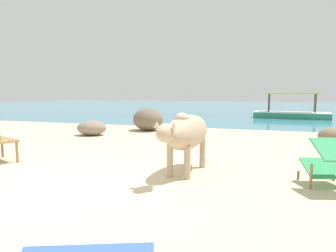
% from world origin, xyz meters
% --- Properties ---
extents(sand_beach, '(18.00, 14.00, 0.04)m').
position_xyz_m(sand_beach, '(0.00, 0.00, 0.02)').
color(sand_beach, '#CCB78E').
rests_on(sand_beach, ground).
extents(water_surface, '(60.00, 36.00, 0.03)m').
position_xyz_m(water_surface, '(0.00, 22.00, 0.00)').
color(water_surface, teal).
rests_on(water_surface, ground).
extents(cow, '(0.67, 1.76, 0.99)m').
position_xyz_m(cow, '(1.33, 1.01, 0.69)').
color(cow, tan).
rests_on(cow, sand_beach).
extents(deck_chair_far, '(0.72, 0.88, 0.68)m').
position_xyz_m(deck_chair_far, '(3.36, 0.83, 0.42)').
color(deck_chair_far, olive).
rests_on(deck_chair_far, sand_beach).
extents(shore_rock_large, '(1.42, 1.39, 0.76)m').
position_xyz_m(shore_rock_large, '(-1.18, 5.78, 0.42)').
color(shore_rock_large, '#6B5B4C').
rests_on(shore_rock_large, sand_beach).
extents(shore_rock_medium, '(1.01, 0.86, 0.45)m').
position_xyz_m(shore_rock_medium, '(-2.39, 4.21, 0.26)').
color(shore_rock_medium, gray).
rests_on(shore_rock_medium, sand_beach).
extents(shore_rock_small, '(0.72, 0.61, 0.43)m').
position_xyz_m(shore_rock_small, '(4.15, 4.49, 0.26)').
color(shore_rock_small, '#756651').
rests_on(shore_rock_small, sand_beach).
extents(boat_green, '(3.76, 1.47, 1.29)m').
position_xyz_m(boat_green, '(3.95, 12.64, 0.29)').
color(boat_green, '#338E66').
rests_on(boat_green, water_surface).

